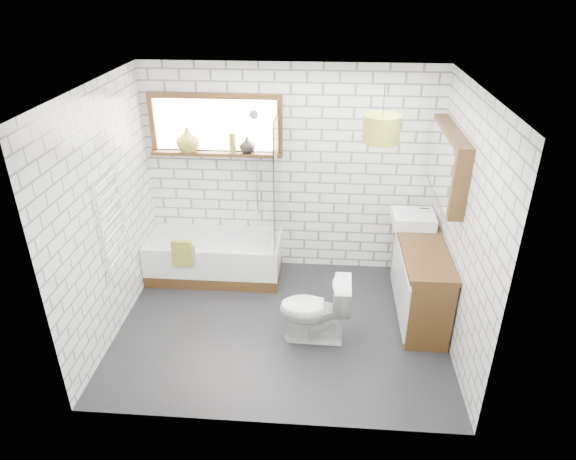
# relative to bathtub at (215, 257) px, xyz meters

# --- Properties ---
(floor) EXTENTS (3.40, 2.60, 0.01)m
(floor) POSITION_rel_bathtub_xyz_m (0.90, -0.95, -0.26)
(floor) COLOR black
(floor) RESTS_ON ground
(ceiling) EXTENTS (3.40, 2.60, 0.01)m
(ceiling) POSITION_rel_bathtub_xyz_m (0.90, -0.95, 2.25)
(ceiling) COLOR white
(ceiling) RESTS_ON ground
(wall_back) EXTENTS (3.40, 0.01, 2.50)m
(wall_back) POSITION_rel_bathtub_xyz_m (0.90, 0.35, 0.99)
(wall_back) COLOR white
(wall_back) RESTS_ON ground
(wall_front) EXTENTS (3.40, 0.01, 2.50)m
(wall_front) POSITION_rel_bathtub_xyz_m (0.90, -2.26, 0.99)
(wall_front) COLOR white
(wall_front) RESTS_ON ground
(wall_left) EXTENTS (0.01, 2.60, 2.50)m
(wall_left) POSITION_rel_bathtub_xyz_m (-0.81, -0.95, 0.99)
(wall_left) COLOR white
(wall_left) RESTS_ON ground
(wall_right) EXTENTS (0.01, 2.60, 2.50)m
(wall_right) POSITION_rel_bathtub_xyz_m (2.60, -0.95, 0.99)
(wall_right) COLOR white
(wall_right) RESTS_ON ground
(window) EXTENTS (1.52, 0.16, 0.68)m
(window) POSITION_rel_bathtub_xyz_m (0.05, 0.31, 1.54)
(window) COLOR #38220F
(window) RESTS_ON wall_back
(towel_radiator) EXTENTS (0.06, 0.52, 1.00)m
(towel_radiator) POSITION_rel_bathtub_xyz_m (-0.76, -0.95, 0.94)
(towel_radiator) COLOR white
(towel_radiator) RESTS_ON wall_left
(mirror_cabinet) EXTENTS (0.16, 1.20, 0.70)m
(mirror_cabinet) POSITION_rel_bathtub_xyz_m (2.52, -0.35, 1.39)
(mirror_cabinet) COLOR #38220F
(mirror_cabinet) RESTS_ON wall_right
(shower_riser) EXTENTS (0.02, 0.02, 1.30)m
(shower_riser) POSITION_rel_bathtub_xyz_m (0.50, 0.31, 1.09)
(shower_riser) COLOR silver
(shower_riser) RESTS_ON wall_back
(bathtub) EXTENTS (1.59, 0.70, 0.51)m
(bathtub) POSITION_rel_bathtub_xyz_m (0.00, 0.00, 0.00)
(bathtub) COLOR white
(bathtub) RESTS_ON floor
(shower_screen) EXTENTS (0.02, 0.72, 1.50)m
(shower_screen) POSITION_rel_bathtub_xyz_m (0.77, 0.00, 1.01)
(shower_screen) COLOR white
(shower_screen) RESTS_ON bathtub
(towel_green) EXTENTS (0.24, 0.06, 0.32)m
(towel_green) POSITION_rel_bathtub_xyz_m (-0.29, -0.35, 0.24)
(towel_green) COLOR olive
(towel_green) RESTS_ON bathtub
(towel_beige) EXTENTS (0.19, 0.05, 0.24)m
(towel_beige) POSITION_rel_bathtub_xyz_m (-0.23, -0.35, 0.24)
(towel_beige) COLOR tan
(towel_beige) RESTS_ON bathtub
(vanity) EXTENTS (0.47, 1.44, 0.83)m
(vanity) POSITION_rel_bathtub_xyz_m (2.36, -0.54, 0.16)
(vanity) COLOR #38220F
(vanity) RESTS_ON floor
(basin) EXTENTS (0.46, 0.40, 0.13)m
(basin) POSITION_rel_bathtub_xyz_m (2.30, -0.08, 0.64)
(basin) COLOR white
(basin) RESTS_ON vanity
(tap) EXTENTS (0.03, 0.03, 0.16)m
(tap) POSITION_rel_bathtub_xyz_m (2.46, -0.08, 0.70)
(tap) COLOR silver
(tap) RESTS_ON vanity
(toilet) EXTENTS (0.41, 0.71, 0.71)m
(toilet) POSITION_rel_bathtub_xyz_m (1.25, -1.12, 0.10)
(toilet) COLOR white
(toilet) RESTS_ON floor
(vase_olive) EXTENTS (0.30, 0.30, 0.28)m
(vase_olive) POSITION_rel_bathtub_xyz_m (-0.28, 0.28, 1.36)
(vase_olive) COLOR olive
(vase_olive) RESTS_ON window
(vase_dark) EXTENTS (0.21, 0.21, 0.18)m
(vase_dark) POSITION_rel_bathtub_xyz_m (0.40, 0.28, 1.31)
(vase_dark) COLOR black
(vase_dark) RESTS_ON window
(bottle) EXTENTS (0.07, 0.07, 0.22)m
(bottle) POSITION_rel_bathtub_xyz_m (0.24, 0.28, 1.33)
(bottle) COLOR olive
(bottle) RESTS_ON window
(pendant) EXTENTS (0.34, 0.34, 0.25)m
(pendant) POSITION_rel_bathtub_xyz_m (1.80, -0.72, 1.84)
(pendant) COLOR olive
(pendant) RESTS_ON ceiling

